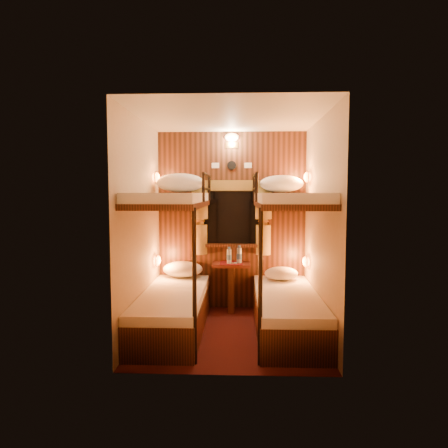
{
  "coord_description": "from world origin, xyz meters",
  "views": [
    {
      "loc": [
        0.11,
        -4.4,
        1.58
      ],
      "look_at": [
        -0.07,
        0.15,
        1.22
      ],
      "focal_mm": 32.0,
      "sensor_mm": 36.0,
      "label": 1
    }
  ],
  "objects_px": {
    "bunk_left": "(173,282)",
    "bottle_left": "(229,256)",
    "table": "(231,280)",
    "bottle_right": "(239,256)",
    "bunk_right": "(287,283)"
  },
  "relations": [
    {
      "from": "bottle_left",
      "to": "bottle_right",
      "type": "bearing_deg",
      "value": 16.69
    },
    {
      "from": "bunk_right",
      "to": "bottle_left",
      "type": "xyz_separation_m",
      "value": [
        -0.68,
        0.72,
        0.19
      ]
    },
    {
      "from": "bunk_left",
      "to": "table",
      "type": "bearing_deg",
      "value": 50.33
    },
    {
      "from": "table",
      "to": "bottle_right",
      "type": "relative_size",
      "value": 2.73
    },
    {
      "from": "table",
      "to": "bunk_left",
      "type": "bearing_deg",
      "value": -129.67
    },
    {
      "from": "bunk_left",
      "to": "bottle_right",
      "type": "bearing_deg",
      "value": 45.39
    },
    {
      "from": "table",
      "to": "bottle_right",
      "type": "height_order",
      "value": "bottle_right"
    },
    {
      "from": "bunk_right",
      "to": "bottle_right",
      "type": "relative_size",
      "value": 7.91
    },
    {
      "from": "bottle_left",
      "to": "bunk_right",
      "type": "bearing_deg",
      "value": -46.96
    },
    {
      "from": "bunk_left",
      "to": "bottle_left",
      "type": "relative_size",
      "value": 8.47
    },
    {
      "from": "bunk_left",
      "to": "bottle_left",
      "type": "height_order",
      "value": "bunk_left"
    },
    {
      "from": "bottle_left",
      "to": "bottle_right",
      "type": "distance_m",
      "value": 0.14
    },
    {
      "from": "bunk_left",
      "to": "bunk_right",
      "type": "relative_size",
      "value": 1.0
    },
    {
      "from": "bottle_right",
      "to": "table",
      "type": "bearing_deg",
      "value": 170.43
    },
    {
      "from": "bottle_right",
      "to": "bunk_left",
      "type": "bearing_deg",
      "value": -134.61
    }
  ]
}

